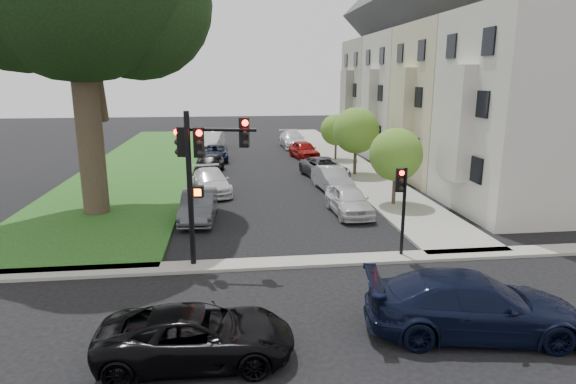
{
  "coord_description": "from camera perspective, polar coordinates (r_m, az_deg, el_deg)",
  "views": [
    {
      "loc": [
        -2.39,
        -14.44,
        6.72
      ],
      "look_at": [
        0.0,
        5.0,
        2.0
      ],
      "focal_mm": 30.0,
      "sensor_mm": 36.0,
      "label": 1
    }
  ],
  "objects": [
    {
      "name": "house_c",
      "position": [
        40.27,
        15.03,
        13.41
      ],
      "size": [
        7.7,
        7.55,
        15.97
      ],
      "color": "#AFABA3",
      "rests_on": "ground"
    },
    {
      "name": "traffic_signal_secondary",
      "position": [
        18.29,
        13.3,
        -0.44
      ],
      "size": [
        0.46,
        0.37,
        3.46
      ],
      "color": "black",
      "rests_on": "ground"
    },
    {
      "name": "car_parked_1",
      "position": [
        29.07,
        5.25,
        1.57
      ],
      "size": [
        1.93,
        4.46,
        1.43
      ],
      "primitive_type": "imported",
      "rotation": [
        0.0,
        0.0,
        0.1
      ],
      "color": "#999BA0",
      "rests_on": "ground"
    },
    {
      "name": "car_parked_8",
      "position": [
        39.79,
        -8.67,
        4.61
      ],
      "size": [
        2.2,
        4.62,
        1.27
      ],
      "primitive_type": "imported",
      "rotation": [
        0.0,
        0.0,
        0.02
      ],
      "color": "black",
      "rests_on": "ground"
    },
    {
      "name": "traffic_signal_main",
      "position": [
        16.95,
        -10.21,
        3.6
      ],
      "size": [
        2.74,
        0.75,
        5.59
      ],
      "color": "black",
      "rests_on": "ground"
    },
    {
      "name": "sidewalk_right",
      "position": [
        40.07,
        6.29,
        3.91
      ],
      "size": [
        3.5,
        44.0,
        0.12
      ],
      "primitive_type": "cube",
      "color": "#A5A28D",
      "rests_on": "ground"
    },
    {
      "name": "sidewalk_cross",
      "position": [
        17.9,
        1.18,
        -8.3
      ],
      "size": [
        60.0,
        1.0,
        0.12
      ],
      "primitive_type": "cube",
      "color": "#A5A28D",
      "rests_on": "ground"
    },
    {
      "name": "car_parked_0",
      "position": [
        24.11,
        7.22,
        -0.97
      ],
      "size": [
        1.86,
        4.28,
        1.44
      ],
      "primitive_type": "imported",
      "rotation": [
        0.0,
        0.0,
        0.04
      ],
      "color": "silver",
      "rests_on": "ground"
    },
    {
      "name": "car_parked_6",
      "position": [
        28.64,
        -9.12,
        1.24
      ],
      "size": [
        2.73,
        5.06,
        1.39
      ],
      "primitive_type": "imported",
      "rotation": [
        0.0,
        0.0,
        0.17
      ],
      "color": "silver",
      "rests_on": "ground"
    },
    {
      "name": "house_b",
      "position": [
        33.41,
        19.89,
        13.14
      ],
      "size": [
        7.7,
        7.55,
        15.97
      ],
      "color": "#B7B193",
      "rests_on": "ground"
    },
    {
      "name": "house_d",
      "position": [
        47.33,
        11.59,
        13.55
      ],
      "size": [
        7.7,
        7.55,
        15.97
      ],
      "color": "gray",
      "rests_on": "ground"
    },
    {
      "name": "car_parked_4",
      "position": [
        46.72,
        0.55,
        6.25
      ],
      "size": [
        2.45,
        5.45,
        1.55
      ],
      "primitive_type": "imported",
      "rotation": [
        0.0,
        0.0,
        0.05
      ],
      "color": "silver",
      "rests_on": "ground"
    },
    {
      "name": "small_tree_c",
      "position": [
        39.26,
        5.72,
        7.33
      ],
      "size": [
        2.52,
        2.52,
        3.77
      ],
      "color": "black",
      "rests_on": "ground"
    },
    {
      "name": "car_parked_7",
      "position": [
        34.69,
        -9.24,
        3.33
      ],
      "size": [
        2.22,
        4.13,
        1.34
      ],
      "primitive_type": "imported",
      "rotation": [
        0.0,
        0.0,
        -0.17
      ],
      "color": "black",
      "rests_on": "ground"
    },
    {
      "name": "car_parked_5",
      "position": [
        23.3,
        -10.54,
        -1.61
      ],
      "size": [
        1.71,
        4.44,
        1.44
      ],
      "primitive_type": "imported",
      "rotation": [
        0.0,
        0.0,
        -0.04
      ],
      "color": "#3F4247",
      "rests_on": "ground"
    },
    {
      "name": "car_cross_far",
      "position": [
        13.98,
        21.07,
        -12.37
      ],
      "size": [
        5.97,
        3.2,
        1.65
      ],
      "primitive_type": "imported",
      "rotation": [
        0.0,
        0.0,
        1.41
      ],
      "color": "black",
      "rests_on": "ground"
    },
    {
      "name": "grass_strip",
      "position": [
        39.57,
        -16.55,
        3.3
      ],
      "size": [
        8.0,
        44.0,
        0.12
      ],
      "primitive_type": "cube",
      "color": "#203E10",
      "rests_on": "ground"
    },
    {
      "name": "car_cross_near",
      "position": [
        12.28,
        -10.75,
        -16.33
      ],
      "size": [
        4.75,
        2.26,
        1.31
      ],
      "primitive_type": "imported",
      "rotation": [
        0.0,
        0.0,
        1.55
      ],
      "color": "black",
      "rests_on": "ground"
    },
    {
      "name": "car_parked_2",
      "position": [
        32.58,
        4.36,
        2.84
      ],
      "size": [
        3.09,
        5.24,
        1.37
      ],
      "primitive_type": "imported",
      "rotation": [
        0.0,
        0.0,
        0.17
      ],
      "color": "#3F4247",
      "rests_on": "ground"
    },
    {
      "name": "car_parked_9",
      "position": [
        46.42,
        -8.93,
        6.07
      ],
      "size": [
        2.43,
        5.06,
        1.6
      ],
      "primitive_type": "imported",
      "rotation": [
        0.0,
        0.0,
        -0.16
      ],
      "color": "silver",
      "rests_on": "ground"
    },
    {
      "name": "small_tree_a",
      "position": [
        25.68,
        12.66,
        4.35
      ],
      "size": [
        2.77,
        2.77,
        4.15
      ],
      "color": "black",
      "rests_on": "ground"
    },
    {
      "name": "small_tree_b",
      "position": [
        33.28,
        8.06,
        7.22
      ],
      "size": [
        3.13,
        3.13,
        4.7
      ],
      "color": "black",
      "rests_on": "ground"
    },
    {
      "name": "house_a",
      "position": [
        26.9,
        27.16,
        12.56
      ],
      "size": [
        7.7,
        7.55,
        15.97
      ],
      "color": "#BCB5A8",
      "rests_on": "ground"
    },
    {
      "name": "ground",
      "position": [
        16.11,
        2.21,
        -11.13
      ],
      "size": [
        140.0,
        140.0,
        0.0
      ],
      "primitive_type": "plane",
      "color": "black",
      "rests_on": "ground"
    },
    {
      "name": "car_parked_3",
      "position": [
        40.42,
        1.92,
        5.02
      ],
      "size": [
        2.44,
        4.5,
        1.45
      ],
      "primitive_type": "imported",
      "rotation": [
        0.0,
        0.0,
        0.18
      ],
      "color": "maroon",
      "rests_on": "ground"
    }
  ]
}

